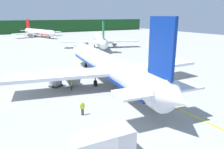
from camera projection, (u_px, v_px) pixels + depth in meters
ground at (37, 63)px, 56.51m from camera, size 240.00×320.00×0.20m
distant_treeline at (5, 27)px, 141.58m from camera, size 216.00×6.00×8.89m
airliner_foreground at (107, 65)px, 38.58m from camera, size 34.52×41.71×11.90m
airliner_mid_apron at (100, 40)px, 83.42m from camera, size 28.78×34.25×10.23m
airliner_far_taxiway at (39, 32)px, 122.97m from camera, size 28.36×33.97×9.86m
service_truck_catering at (104, 143)px, 18.38m from camera, size 5.41×2.63×2.44m
cargo_container_near at (55, 82)px, 37.30m from camera, size 2.46×2.46×1.90m
crew_marshaller at (30, 75)px, 41.01m from camera, size 0.51×0.46×1.76m
crew_loader_left at (139, 80)px, 37.77m from camera, size 0.39×0.59×1.77m
crew_loader_right at (82, 107)px, 26.48m from camera, size 0.63×0.25×1.76m
crew_supervisor at (71, 84)px, 35.44m from camera, size 0.36×0.60×1.69m
apron_guide_line at (134, 87)px, 37.12m from camera, size 0.30×60.00×0.01m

